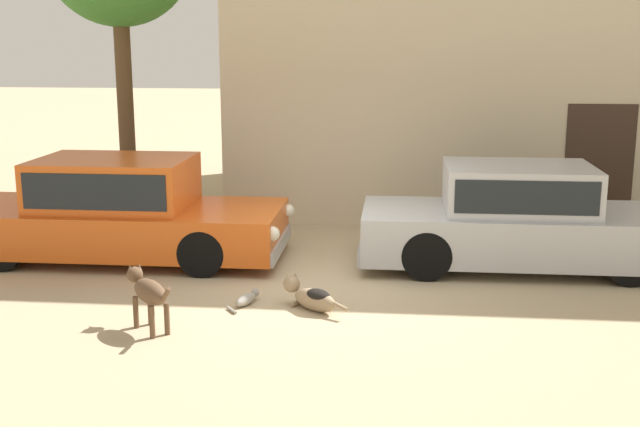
{
  "coord_description": "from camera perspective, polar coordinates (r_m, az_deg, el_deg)",
  "views": [
    {
      "loc": [
        0.99,
        -9.89,
        3.14
      ],
      "look_at": [
        0.0,
        0.2,
        0.9
      ],
      "focal_mm": 44.77,
      "sensor_mm": 36.0,
      "label": 1
    }
  ],
  "objects": [
    {
      "name": "stray_cat",
      "position": [
        9.68,
        -5.26,
        -6.09
      ],
      "size": [
        0.33,
        0.63,
        0.15
      ],
      "rotation": [
        0.0,
        0.0,
        1.22
      ],
      "color": "gray",
      "rests_on": "ground_plane"
    },
    {
      "name": "stray_dog_tan",
      "position": [
        9.44,
        -0.66,
        -5.92
      ],
      "size": [
        0.88,
        0.71,
        0.38
      ],
      "rotation": [
        0.0,
        0.0,
        2.49
      ],
      "color": "#997F60",
      "rests_on": "ground_plane"
    },
    {
      "name": "parked_sedan_second",
      "position": [
        11.38,
        14.05,
        -0.26
      ],
      "size": [
        4.5,
        1.74,
        1.44
      ],
      "rotation": [
        0.0,
        0.0,
        0.0
      ],
      "color": "#B2B5BA",
      "rests_on": "ground_plane"
    },
    {
      "name": "ground_plane",
      "position": [
        10.42,
        -0.12,
        -5.07
      ],
      "size": [
        80.0,
        80.0,
        0.0
      ],
      "primitive_type": "plane",
      "color": "tan"
    },
    {
      "name": "parked_sedan_nearest",
      "position": [
        11.87,
        -14.26,
        0.3
      ],
      "size": [
        4.85,
        1.84,
        1.46
      ],
      "rotation": [
        0.0,
        0.0,
        -0.0
      ],
      "color": "#D15619",
      "rests_on": "ground_plane"
    },
    {
      "name": "stray_dog_spotted",
      "position": [
        8.91,
        -12.2,
        -5.47
      ],
      "size": [
        0.73,
        0.77,
        0.68
      ],
      "rotation": [
        0.0,
        0.0,
        2.33
      ],
      "color": "brown",
      "rests_on": "ground_plane"
    }
  ]
}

